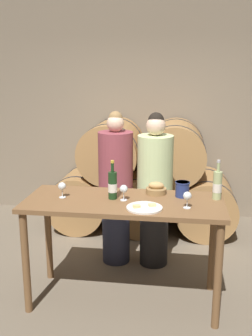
{
  "coord_description": "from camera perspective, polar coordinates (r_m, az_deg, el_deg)",
  "views": [
    {
      "loc": [
        0.46,
        -3.16,
        2.05
      ],
      "look_at": [
        0.0,
        0.14,
        1.21
      ],
      "focal_mm": 42.0,
      "sensor_mm": 36.0,
      "label": 1
    }
  ],
  "objects": [
    {
      "name": "ground_plane",
      "position": [
        3.79,
        -0.31,
        -18.5
      ],
      "size": [
        10.0,
        10.0,
        0.0
      ],
      "primitive_type": "plane",
      "color": "#726654"
    },
    {
      "name": "stone_wall_back",
      "position": [
        5.54,
        3.21,
        9.53
      ],
      "size": [
        10.0,
        0.12,
        3.2
      ],
      "color": "gray",
      "rests_on": "ground_plane"
    },
    {
      "name": "barrel_stack",
      "position": [
        5.12,
        2.5,
        -1.82
      ],
      "size": [
        2.37,
        0.96,
        1.42
      ],
      "color": "#A87A47",
      "rests_on": "ground_plane"
    },
    {
      "name": "tasting_table",
      "position": [
        3.42,
        -0.33,
        -6.83
      ],
      "size": [
        1.71,
        0.7,
        0.96
      ],
      "color": "brown",
      "rests_on": "ground_plane"
    },
    {
      "name": "person_left",
      "position": [
        4.14,
        -1.49,
        -3.01
      ],
      "size": [
        0.36,
        0.36,
        1.64
      ],
      "color": "#2D334C",
      "rests_on": "ground_plane"
    },
    {
      "name": "person_right",
      "position": [
        4.1,
        4.18,
        -3.28
      ],
      "size": [
        0.37,
        0.37,
        1.63
      ],
      "color": "#232326",
      "rests_on": "ground_plane"
    },
    {
      "name": "wine_bottle_red",
      "position": [
        3.38,
        -1.96,
        -2.51
      ],
      "size": [
        0.08,
        0.08,
        0.34
      ],
      "color": "#193819",
      "rests_on": "tasting_table"
    },
    {
      "name": "wine_bottle_white",
      "position": [
        3.46,
        13.12,
        -2.45
      ],
      "size": [
        0.08,
        0.08,
        0.35
      ],
      "color": "#ADBC7F",
      "rests_on": "tasting_table"
    },
    {
      "name": "blue_crock",
      "position": [
        3.48,
        8.18,
        -2.98
      ],
      "size": [
        0.13,
        0.13,
        0.14
      ],
      "color": "navy",
      "rests_on": "tasting_table"
    },
    {
      "name": "bread_basket",
      "position": [
        3.55,
        4.39,
        -3.09
      ],
      "size": [
        0.19,
        0.19,
        0.11
      ],
      "color": "olive",
      "rests_on": "tasting_table"
    },
    {
      "name": "cheese_plate",
      "position": [
        3.18,
        2.69,
        -5.75
      ],
      "size": [
        0.29,
        0.29,
        0.04
      ],
      "color": "white",
      "rests_on": "tasting_table"
    },
    {
      "name": "wine_glass_far_left",
      "position": [
        3.46,
        -9.25,
        -2.69
      ],
      "size": [
        0.07,
        0.07,
        0.14
      ],
      "color": "white",
      "rests_on": "tasting_table"
    },
    {
      "name": "wine_glass_left",
      "position": [
        3.34,
        -0.27,
        -3.14
      ],
      "size": [
        0.07,
        0.07,
        0.14
      ],
      "color": "white",
      "rests_on": "tasting_table"
    },
    {
      "name": "wine_glass_center",
      "position": [
        3.2,
        8.89,
        -4.1
      ],
      "size": [
        0.07,
        0.07,
        0.14
      ],
      "color": "white",
      "rests_on": "tasting_table"
    }
  ]
}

